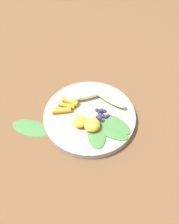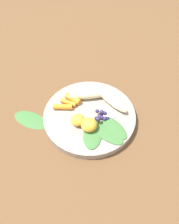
% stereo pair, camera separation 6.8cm
% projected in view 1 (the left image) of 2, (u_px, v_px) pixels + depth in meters
% --- Properties ---
extents(ground_plane, '(2.40, 2.40, 0.00)m').
position_uv_depth(ground_plane, '(90.00, 119.00, 0.70)').
color(ground_plane, brown).
extents(bowl, '(0.28, 0.28, 0.02)m').
position_uv_depth(bowl, '(90.00, 116.00, 0.69)').
color(bowl, gray).
rests_on(bowl, ground_plane).
extents(banana_peeled_left, '(0.13, 0.10, 0.03)m').
position_uv_depth(banana_peeled_left, '(86.00, 94.00, 0.71)').
color(banana_peeled_left, beige).
rests_on(banana_peeled_left, bowl).
extents(banana_peeled_right, '(0.14, 0.08, 0.03)m').
position_uv_depth(banana_peeled_right, '(107.00, 96.00, 0.71)').
color(banana_peeled_right, beige).
rests_on(banana_peeled_right, bowl).
extents(orange_segment_near, '(0.05, 0.05, 0.03)m').
position_uv_depth(orange_segment_near, '(92.00, 125.00, 0.64)').
color(orange_segment_near, '#F4A833').
rests_on(orange_segment_near, bowl).
extents(orange_segment_far, '(0.04, 0.04, 0.03)m').
position_uv_depth(orange_segment_far, '(80.00, 121.00, 0.65)').
color(orange_segment_far, '#F4A833').
rests_on(orange_segment_far, bowl).
extents(carrot_front, '(0.05, 0.03, 0.02)m').
position_uv_depth(carrot_front, '(70.00, 101.00, 0.71)').
color(carrot_front, orange).
rests_on(carrot_front, bowl).
extents(carrot_mid_left, '(0.05, 0.02, 0.01)m').
position_uv_depth(carrot_mid_left, '(66.00, 105.00, 0.70)').
color(carrot_mid_left, orange).
rests_on(carrot_mid_left, bowl).
extents(carrot_mid_right, '(0.06, 0.04, 0.02)m').
position_uv_depth(carrot_mid_right, '(62.00, 110.00, 0.68)').
color(carrot_mid_right, orange).
rests_on(carrot_mid_right, bowl).
extents(blueberry_pile, '(0.05, 0.05, 0.03)m').
position_uv_depth(blueberry_pile, '(102.00, 115.00, 0.67)').
color(blueberry_pile, '#2D234C').
rests_on(blueberry_pile, bowl).
extents(coconut_shred_patch, '(0.04, 0.04, 0.00)m').
position_uv_depth(coconut_shred_patch, '(109.00, 111.00, 0.69)').
color(coconut_shred_patch, white).
rests_on(coconut_shred_patch, bowl).
extents(kale_leaf_left, '(0.08, 0.11, 0.00)m').
position_uv_depth(kale_leaf_left, '(97.00, 134.00, 0.64)').
color(kale_leaf_left, '#3D7038').
rests_on(kale_leaf_left, bowl).
extents(kale_leaf_right, '(0.13, 0.07, 0.00)m').
position_uv_depth(kale_leaf_right, '(108.00, 129.00, 0.65)').
color(kale_leaf_right, '#3D7038').
rests_on(kale_leaf_right, bowl).
extents(kale_leaf_rear, '(0.11, 0.08, 0.00)m').
position_uv_depth(kale_leaf_rear, '(116.00, 124.00, 0.66)').
color(kale_leaf_rear, '#3D7038').
rests_on(kale_leaf_rear, bowl).
extents(kale_leaf_stray, '(0.12, 0.06, 0.01)m').
position_uv_depth(kale_leaf_stray, '(30.00, 127.00, 0.68)').
color(kale_leaf_stray, '#3D7038').
rests_on(kale_leaf_stray, ground_plane).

